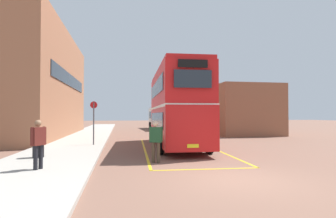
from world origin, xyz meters
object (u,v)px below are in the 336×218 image
(double_decker_bus, at_px, (176,107))
(pedestrian_waiting_near, at_px, (38,141))
(bus_stop_sign, at_px, (94,119))
(pedestrian_boarding, at_px, (156,138))
(litter_bin, at_px, (38,146))
(single_deck_bus, at_px, (162,117))

(double_decker_bus, relative_size, pedestrian_waiting_near, 5.89)
(pedestrian_waiting_near, relative_size, bus_stop_sign, 0.63)
(pedestrian_boarding, distance_m, pedestrian_waiting_near, 4.45)
(double_decker_bus, height_order, pedestrian_waiting_near, double_decker_bus)
(double_decker_bus, xyz_separation_m, bus_stop_sign, (-5.05, 0.89, -0.75))
(double_decker_bus, bearing_deg, bus_stop_sign, 170.05)
(pedestrian_waiting_near, height_order, bus_stop_sign, bus_stop_sign)
(pedestrian_waiting_near, bearing_deg, double_decker_bus, 46.58)
(bus_stop_sign, bearing_deg, litter_bin, -112.01)
(single_deck_bus, relative_size, litter_bin, 9.69)
(pedestrian_waiting_near, height_order, litter_bin, pedestrian_waiting_near)
(pedestrian_waiting_near, relative_size, litter_bin, 1.71)
(single_deck_bus, height_order, litter_bin, single_deck_bus)
(single_deck_bus, height_order, bus_stop_sign, single_deck_bus)
(pedestrian_boarding, height_order, pedestrian_waiting_near, pedestrian_waiting_near)
(single_deck_bus, distance_m, litter_bin, 25.44)
(bus_stop_sign, bearing_deg, pedestrian_boarding, -62.96)
(pedestrian_boarding, height_order, bus_stop_sign, bus_stop_sign)
(pedestrian_waiting_near, xyz_separation_m, bus_stop_sign, (1.14, 7.42, 0.64))
(single_deck_bus, bearing_deg, pedestrian_boarding, -99.51)
(single_deck_bus, height_order, pedestrian_waiting_near, single_deck_bus)
(litter_bin, relative_size, bus_stop_sign, 0.37)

